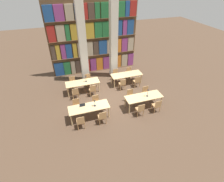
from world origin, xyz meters
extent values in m
plane|color=#4C3828|center=(0.00, 0.00, 0.00)|extent=(40.00, 40.00, 0.00)
cube|color=brown|center=(0.00, 4.25, 2.75)|extent=(6.84, 0.06, 5.50)
cube|color=brown|center=(0.00, 4.25, 0.01)|extent=(6.84, 0.35, 0.03)
cube|color=navy|center=(-2.98, 4.22, 0.57)|extent=(0.69, 0.20, 1.08)
cube|color=#236B38|center=(-2.35, 4.22, 0.57)|extent=(0.51, 0.20, 1.08)
cube|color=tan|center=(-1.88, 4.22, 0.57)|extent=(0.32, 0.20, 1.08)
cube|color=#47382D|center=(-1.50, 4.22, 0.57)|extent=(0.35, 0.20, 1.08)
cube|color=#47382D|center=(-1.08, 4.22, 0.57)|extent=(0.43, 0.20, 1.08)
cube|color=maroon|center=(-0.68, 4.22, 0.57)|extent=(0.30, 0.20, 1.08)
cube|color=#84387A|center=(-0.22, 4.22, 0.57)|extent=(0.47, 0.20, 1.08)
cube|color=orange|center=(0.31, 4.22, 0.57)|extent=(0.53, 0.20, 1.08)
cube|color=#84387A|center=(0.90, 4.22, 0.57)|extent=(0.52, 0.20, 1.08)
cube|color=tan|center=(1.53, 4.22, 0.57)|extent=(0.62, 0.20, 1.08)
cube|color=orange|center=(2.05, 4.22, 0.57)|extent=(0.32, 0.20, 1.08)
cube|color=tan|center=(2.54, 4.22, 0.57)|extent=(0.53, 0.20, 1.08)
cube|color=#84387A|center=(3.13, 4.22, 0.57)|extent=(0.49, 0.20, 1.08)
cube|color=brown|center=(0.00, 4.25, 1.39)|extent=(6.84, 0.35, 0.03)
cube|color=#47382D|center=(-3.17, 4.22, 1.96)|extent=(0.30, 0.20, 1.12)
cube|color=#B7932D|center=(-2.84, 4.22, 1.96)|extent=(0.30, 0.20, 1.12)
cube|color=#84387A|center=(-2.45, 4.22, 1.96)|extent=(0.33, 0.20, 1.12)
cube|color=navy|center=(-2.03, 4.22, 1.96)|extent=(0.45, 0.20, 1.12)
cube|color=#B7932D|center=(-1.58, 4.22, 1.96)|extent=(0.30, 0.20, 1.12)
cube|color=tan|center=(-1.11, 4.22, 1.96)|extent=(0.49, 0.20, 1.12)
cube|color=tan|center=(-0.48, 4.22, 1.96)|extent=(0.61, 0.20, 1.12)
cube|color=#47382D|center=(0.08, 4.22, 1.96)|extent=(0.41, 0.20, 1.12)
cube|color=navy|center=(0.64, 4.22, 1.96)|extent=(0.65, 0.20, 1.12)
cube|color=tan|center=(1.26, 4.22, 1.96)|extent=(0.54, 0.20, 1.12)
cube|color=orange|center=(1.88, 4.22, 1.96)|extent=(0.64, 0.20, 1.12)
cube|color=#84387A|center=(2.49, 4.22, 1.96)|extent=(0.49, 0.20, 1.12)
cube|color=tan|center=(3.04, 4.22, 1.96)|extent=(0.49, 0.20, 1.12)
cube|color=brown|center=(0.00, 4.25, 2.77)|extent=(6.84, 0.35, 0.03)
cube|color=maroon|center=(-3.06, 4.22, 3.35)|extent=(0.53, 0.20, 1.14)
cube|color=tan|center=(-2.43, 4.22, 3.35)|extent=(0.59, 0.20, 1.14)
cube|color=#236B38|center=(-1.94, 4.22, 3.35)|extent=(0.30, 0.20, 1.14)
cube|color=#B7932D|center=(-1.38, 4.22, 3.35)|extent=(0.67, 0.20, 1.14)
cube|color=#47382D|center=(-0.83, 4.22, 3.35)|extent=(0.29, 0.20, 1.14)
cube|color=#B7932D|center=(-0.31, 4.22, 3.35)|extent=(0.63, 0.20, 1.14)
cube|color=#236B38|center=(0.33, 4.22, 3.35)|extent=(0.56, 0.20, 1.14)
cube|color=#236B38|center=(0.89, 4.22, 3.35)|extent=(0.50, 0.20, 1.14)
cube|color=tan|center=(1.38, 4.22, 3.35)|extent=(0.38, 0.20, 1.14)
cube|color=navy|center=(1.93, 4.22, 3.35)|extent=(0.60, 0.20, 1.14)
cube|color=#84387A|center=(2.46, 4.22, 3.35)|extent=(0.33, 0.20, 1.14)
cube|color=navy|center=(2.93, 4.22, 3.35)|extent=(0.54, 0.20, 1.14)
cube|color=brown|center=(0.00, 4.25, 4.14)|extent=(6.84, 0.35, 0.03)
cube|color=navy|center=(-3.00, 4.22, 4.68)|extent=(0.64, 0.20, 1.06)
cube|color=#84387A|center=(-2.32, 4.22, 4.68)|extent=(0.66, 0.20, 1.06)
cube|color=tan|center=(-1.64, 4.22, 4.68)|extent=(0.57, 0.20, 1.06)
cube|color=navy|center=(-1.14, 4.22, 4.68)|extent=(0.28, 0.20, 1.06)
cube|color=maroon|center=(-0.66, 4.22, 4.68)|extent=(0.57, 0.20, 1.06)
cube|color=#47382D|center=(-0.11, 4.22, 4.68)|extent=(0.45, 0.20, 1.06)
cube|color=#236B38|center=(0.32, 4.22, 4.68)|extent=(0.36, 0.20, 1.06)
cube|color=#236B38|center=(0.88, 4.22, 4.68)|extent=(0.61, 0.20, 1.06)
cube|color=maroon|center=(1.51, 4.22, 4.68)|extent=(0.50, 0.20, 1.06)
cube|color=#236B38|center=(2.10, 4.22, 4.68)|extent=(0.60, 0.20, 1.06)
cube|color=navy|center=(2.61, 4.22, 4.68)|extent=(0.33, 0.20, 1.06)
cube|color=maroon|center=(3.07, 4.22, 4.68)|extent=(0.53, 0.20, 1.06)
cube|color=beige|center=(-1.13, 2.95, 3.00)|extent=(0.52, 0.52, 6.00)
cube|color=beige|center=(1.13, 2.95, 3.00)|extent=(0.52, 0.52, 6.00)
cube|color=tan|center=(-1.74, -1.33, 0.75)|extent=(2.27, 0.82, 0.04)
cylinder|color=tan|center=(-2.79, -1.66, 0.36)|extent=(0.07, 0.07, 0.73)
cylinder|color=tan|center=(-0.69, -1.66, 0.36)|extent=(0.07, 0.07, 0.73)
cylinder|color=tan|center=(-2.79, -1.00, 0.36)|extent=(0.07, 0.07, 0.73)
cylinder|color=tan|center=(-0.69, -1.00, 0.36)|extent=(0.07, 0.07, 0.73)
cylinder|color=tan|center=(-2.53, -1.79, 0.21)|extent=(0.04, 0.04, 0.42)
cylinder|color=tan|center=(-2.17, -1.79, 0.21)|extent=(0.04, 0.04, 0.42)
cylinder|color=tan|center=(-2.53, -2.13, 0.21)|extent=(0.04, 0.04, 0.42)
cylinder|color=tan|center=(-2.17, -2.13, 0.21)|extent=(0.04, 0.04, 0.42)
cube|color=tan|center=(-2.35, -1.96, 0.44)|extent=(0.42, 0.40, 0.04)
cube|color=tan|center=(-2.35, -2.14, 0.67)|extent=(0.40, 0.03, 0.42)
cylinder|color=tan|center=(-2.17, -0.87, 0.21)|extent=(0.04, 0.04, 0.42)
cylinder|color=tan|center=(-2.53, -0.87, 0.21)|extent=(0.04, 0.04, 0.42)
cylinder|color=tan|center=(-2.17, -0.53, 0.21)|extent=(0.04, 0.04, 0.42)
cylinder|color=tan|center=(-2.53, -0.53, 0.21)|extent=(0.04, 0.04, 0.42)
cube|color=tan|center=(-2.35, -0.70, 0.44)|extent=(0.42, 0.40, 0.04)
cube|color=tan|center=(-2.35, -0.51, 0.67)|extent=(0.40, 0.03, 0.42)
cylinder|color=tan|center=(-1.35, -1.79, 0.21)|extent=(0.04, 0.04, 0.42)
cylinder|color=tan|center=(-0.99, -1.79, 0.21)|extent=(0.04, 0.04, 0.42)
cylinder|color=tan|center=(-1.35, -2.13, 0.21)|extent=(0.04, 0.04, 0.42)
cylinder|color=tan|center=(-0.99, -2.13, 0.21)|extent=(0.04, 0.04, 0.42)
cube|color=tan|center=(-1.17, -1.96, 0.44)|extent=(0.42, 0.40, 0.04)
cube|color=tan|center=(-1.17, -2.14, 0.67)|extent=(0.40, 0.03, 0.42)
cylinder|color=tan|center=(-0.99, -0.87, 0.21)|extent=(0.04, 0.04, 0.42)
cylinder|color=tan|center=(-1.35, -0.87, 0.21)|extent=(0.04, 0.04, 0.42)
cylinder|color=tan|center=(-0.99, -0.53, 0.21)|extent=(0.04, 0.04, 0.42)
cylinder|color=tan|center=(-1.35, -0.53, 0.21)|extent=(0.04, 0.04, 0.42)
cube|color=tan|center=(-1.17, -0.70, 0.44)|extent=(0.42, 0.40, 0.04)
cube|color=tan|center=(-1.17, -0.51, 0.67)|extent=(0.40, 0.03, 0.42)
cylinder|color=#232328|center=(-1.41, -1.34, 0.78)|extent=(0.14, 0.14, 0.01)
cylinder|color=#232328|center=(-1.41, -1.34, 0.95)|extent=(0.02, 0.02, 0.32)
cone|color=#232328|center=(-1.41, -1.34, 1.14)|extent=(0.11, 0.11, 0.07)
cube|color=silver|center=(-2.07, -1.08, 0.77)|extent=(0.32, 0.22, 0.01)
cube|color=black|center=(-2.07, -1.19, 0.88)|extent=(0.32, 0.01, 0.20)
cube|color=tan|center=(1.61, -1.39, 0.75)|extent=(2.27, 0.82, 0.04)
cylinder|color=tan|center=(0.55, -1.72, 0.36)|extent=(0.07, 0.07, 0.73)
cylinder|color=tan|center=(2.66, -1.72, 0.36)|extent=(0.07, 0.07, 0.73)
cylinder|color=tan|center=(0.55, -1.06, 0.36)|extent=(0.07, 0.07, 0.73)
cylinder|color=tan|center=(2.66, -1.06, 0.36)|extent=(0.07, 0.07, 0.73)
cylinder|color=tan|center=(0.88, -1.85, 0.21)|extent=(0.04, 0.04, 0.42)
cylinder|color=tan|center=(1.24, -1.85, 0.21)|extent=(0.04, 0.04, 0.42)
cylinder|color=tan|center=(0.88, -2.19, 0.21)|extent=(0.04, 0.04, 0.42)
cylinder|color=tan|center=(1.24, -2.19, 0.21)|extent=(0.04, 0.04, 0.42)
cube|color=tan|center=(1.06, -2.02, 0.44)|extent=(0.42, 0.40, 0.04)
cube|color=tan|center=(1.06, -2.21, 0.67)|extent=(0.40, 0.03, 0.42)
cylinder|color=tan|center=(1.24, -0.93, 0.21)|extent=(0.04, 0.04, 0.42)
cylinder|color=tan|center=(0.88, -0.93, 0.21)|extent=(0.04, 0.04, 0.42)
cylinder|color=tan|center=(1.24, -0.59, 0.21)|extent=(0.04, 0.04, 0.42)
cylinder|color=tan|center=(0.88, -0.59, 0.21)|extent=(0.04, 0.04, 0.42)
cube|color=tan|center=(1.06, -0.76, 0.44)|extent=(0.42, 0.40, 0.04)
cube|color=tan|center=(1.06, -0.57, 0.67)|extent=(0.40, 0.03, 0.42)
cylinder|color=tan|center=(1.96, -1.85, 0.21)|extent=(0.04, 0.04, 0.42)
cylinder|color=tan|center=(2.32, -1.85, 0.21)|extent=(0.04, 0.04, 0.42)
cylinder|color=tan|center=(1.96, -2.19, 0.21)|extent=(0.04, 0.04, 0.42)
cylinder|color=tan|center=(2.32, -2.19, 0.21)|extent=(0.04, 0.04, 0.42)
cube|color=tan|center=(2.14, -2.02, 0.44)|extent=(0.42, 0.40, 0.04)
cube|color=tan|center=(2.14, -2.21, 0.67)|extent=(0.40, 0.03, 0.42)
cylinder|color=tan|center=(2.32, -0.93, 0.21)|extent=(0.04, 0.04, 0.42)
cylinder|color=tan|center=(1.96, -0.93, 0.21)|extent=(0.04, 0.04, 0.42)
cylinder|color=tan|center=(2.32, -0.59, 0.21)|extent=(0.04, 0.04, 0.42)
cylinder|color=tan|center=(1.96, -0.59, 0.21)|extent=(0.04, 0.04, 0.42)
cube|color=tan|center=(2.14, -0.76, 0.44)|extent=(0.42, 0.40, 0.04)
cube|color=tan|center=(2.14, -0.57, 0.67)|extent=(0.40, 0.03, 0.42)
cylinder|color=#232328|center=(1.82, -1.42, 0.78)|extent=(0.14, 0.14, 0.01)
cylinder|color=#232328|center=(1.82, -1.42, 0.99)|extent=(0.02, 0.02, 0.42)
cone|color=#232328|center=(1.82, -1.42, 1.24)|extent=(0.11, 0.11, 0.07)
cube|color=tan|center=(-1.61, 1.38, 0.75)|extent=(2.27, 0.82, 0.04)
cylinder|color=tan|center=(-2.67, 1.05, 0.36)|extent=(0.07, 0.07, 0.73)
cylinder|color=tan|center=(-0.56, 1.05, 0.36)|extent=(0.07, 0.07, 0.73)
cylinder|color=tan|center=(-2.67, 1.71, 0.36)|extent=(0.07, 0.07, 0.73)
cylinder|color=tan|center=(-0.56, 1.71, 0.36)|extent=(0.07, 0.07, 0.73)
cylinder|color=tan|center=(-2.41, 0.92, 0.21)|extent=(0.04, 0.04, 0.42)
cylinder|color=tan|center=(-2.05, 0.92, 0.21)|extent=(0.04, 0.04, 0.42)
cylinder|color=tan|center=(-2.41, 0.58, 0.21)|extent=(0.04, 0.04, 0.42)
cylinder|color=tan|center=(-2.05, 0.58, 0.21)|extent=(0.04, 0.04, 0.42)
cube|color=tan|center=(-2.23, 0.75, 0.44)|extent=(0.42, 0.40, 0.04)
cube|color=tan|center=(-2.23, 0.56, 0.67)|extent=(0.40, 0.03, 0.42)
cylinder|color=tan|center=(-2.05, 1.84, 0.21)|extent=(0.04, 0.04, 0.42)
cylinder|color=tan|center=(-2.41, 1.84, 0.21)|extent=(0.04, 0.04, 0.42)
cylinder|color=tan|center=(-2.05, 2.18, 0.21)|extent=(0.04, 0.04, 0.42)
cylinder|color=tan|center=(-2.41, 2.18, 0.21)|extent=(0.04, 0.04, 0.42)
cube|color=tan|center=(-2.23, 2.01, 0.44)|extent=(0.42, 0.40, 0.04)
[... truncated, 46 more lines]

